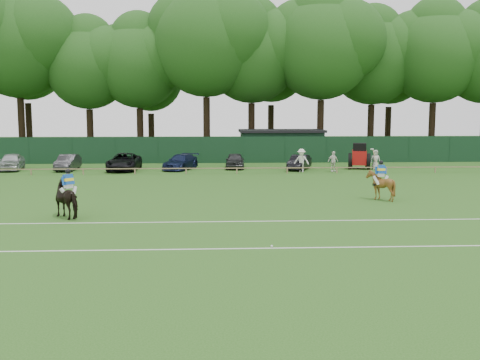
{
  "coord_description": "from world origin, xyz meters",
  "views": [
    {
      "loc": [
        -0.96,
        -26.02,
        5.07
      ],
      "look_at": [
        0.5,
        3.0,
        1.4
      ],
      "focal_mm": 42.0,
      "sensor_mm": 36.0,
      "label": 1
    }
  ],
  "objects": [
    {
      "name": "rider_dark",
      "position": [
        -7.69,
        0.4,
        1.66
      ],
      "size": [
        0.77,
        0.76,
        1.41
      ],
      "rotation": [
        0.0,
        0.0,
        3.91
      ],
      "color": "silver",
      "rests_on": "ground"
    },
    {
      "name": "perimeter_fence",
      "position": [
        0.0,
        27.0,
        1.25
      ],
      "size": [
        92.08,
        0.08,
        2.5
      ],
      "color": "#14351E",
      "rests_on": "ground"
    },
    {
      "name": "horse_chestnut",
      "position": [
        8.49,
        4.75,
        0.84
      ],
      "size": [
        1.41,
        1.57,
        1.67
      ],
      "primitive_type": "imported",
      "rotation": [
        0.0,
        0.0,
        3.1
      ],
      "color": "brown",
      "rests_on": "ground"
    },
    {
      "name": "utility_shed",
      "position": [
        6.0,
        30.0,
        1.54
      ],
      "size": [
        8.4,
        4.4,
        3.04
      ],
      "color": "#14331E",
      "rests_on": "ground"
    },
    {
      "name": "rider_chestnut",
      "position": [
        8.49,
        4.74,
        1.59
      ],
      "size": [
        0.94,
        0.59,
        2.05
      ],
      "rotation": [
        0.0,
        0.0,
        3.1
      ],
      "color": "silver",
      "rests_on": "ground"
    },
    {
      "name": "spectator_right",
      "position": [
        12.86,
        20.59,
        0.83
      ],
      "size": [
        0.85,
        0.59,
        1.66
      ],
      "primitive_type": "imported",
      "rotation": [
        0.0,
        0.0,
        -0.07
      ],
      "color": "beige",
      "rests_on": "ground"
    },
    {
      "name": "estate_black",
      "position": [
        6.4,
        20.72,
        0.62
      ],
      "size": [
        2.66,
        4.01,
        1.25
      ],
      "primitive_type": "imported",
      "rotation": [
        0.0,
        0.0,
        -0.39
      ],
      "color": "black",
      "rests_on": "ground"
    },
    {
      "name": "pitch_lines",
      "position": [
        0.0,
        -3.5,
        0.01
      ],
      "size": [
        60.0,
        5.1,
        0.01
      ],
      "color": "silver",
      "rests_on": "ground"
    },
    {
      "name": "hatch_grey",
      "position": [
        1.02,
        22.11,
        0.66
      ],
      "size": [
        1.76,
        3.97,
        1.33
      ],
      "primitive_type": "imported",
      "rotation": [
        0.0,
        0.0,
        -0.05
      ],
      "color": "#2F2F32",
      "rests_on": "ground"
    },
    {
      "name": "horse_dark",
      "position": [
        -7.7,
        0.41,
        0.88
      ],
      "size": [
        2.14,
        2.16,
        1.76
      ],
      "primitive_type": "imported",
      "rotation": [
        0.0,
        0.0,
        3.91
      ],
      "color": "black",
      "rests_on": "ground"
    },
    {
      "name": "sedan_silver",
      "position": [
        -17.69,
        21.53,
        0.72
      ],
      "size": [
        2.32,
        4.44,
        1.44
      ],
      "primitive_type": "imported",
      "rotation": [
        0.0,
        0.0,
        0.15
      ],
      "color": "#B4B8BA",
      "rests_on": "ground"
    },
    {
      "name": "pitch_rail",
      "position": [
        0.0,
        18.0,
        0.45
      ],
      "size": [
        62.1,
        0.1,
        0.5
      ],
      "color": "#997F5B",
      "rests_on": "ground"
    },
    {
      "name": "sedan_grey",
      "position": [
        -13.0,
        21.27,
        0.66
      ],
      "size": [
        1.42,
        4.0,
        1.32
      ],
      "primitive_type": "imported",
      "rotation": [
        0.0,
        0.0,
        -0.01
      ],
      "color": "#28282A",
      "rests_on": "ground"
    },
    {
      "name": "spectator_mid",
      "position": [
        8.93,
        19.17,
        0.84
      ],
      "size": [
        1.06,
        0.76,
        1.68
      ],
      "primitive_type": "imported",
      "rotation": [
        0.0,
        0.0,
        0.39
      ],
      "color": "white",
      "rests_on": "ground"
    },
    {
      "name": "tree_row",
      "position": [
        2.0,
        35.0,
        0.0
      ],
      "size": [
        96.0,
        12.0,
        21.0
      ],
      "primitive_type": null,
      "color": "#26561C",
      "rests_on": "ground"
    },
    {
      "name": "suv_black",
      "position": [
        -8.28,
        20.95,
        0.71
      ],
      "size": [
        2.46,
        5.18,
        1.43
      ],
      "primitive_type": "imported",
      "rotation": [
        0.0,
        0.0,
        -0.02
      ],
      "color": "black",
      "rests_on": "ground"
    },
    {
      "name": "ground",
      "position": [
        0.0,
        0.0,
        0.0
      ],
      "size": [
        160.0,
        160.0,
        0.0
      ],
      "primitive_type": "plane",
      "color": "#1E4C14",
      "rests_on": "ground"
    },
    {
      "name": "sedan_navy",
      "position": [
        -3.6,
        21.33,
        0.64
      ],
      "size": [
        3.26,
        4.78,
        1.29
      ],
      "primitive_type": "imported",
      "rotation": [
        0.0,
        0.0,
        -0.36
      ],
      "color": "#131D3E",
      "rests_on": "ground"
    },
    {
      "name": "spectator_left",
      "position": [
        6.3,
        19.02,
        0.94
      ],
      "size": [
        1.36,
        0.99,
        1.89
      ],
      "primitive_type": "imported",
      "rotation": [
        0.0,
        0.0,
        -0.26
      ],
      "color": "white",
      "rests_on": "ground"
    },
    {
      "name": "tractor",
      "position": [
        11.68,
        21.36,
        1.04
      ],
      "size": [
        2.32,
        2.95,
        2.19
      ],
      "rotation": [
        0.0,
        0.0,
        -0.25
      ],
      "color": "#B41210",
      "rests_on": "ground"
    },
    {
      "name": "polo_ball",
      "position": [
        1.23,
        -5.84,
        0.04
      ],
      "size": [
        0.09,
        0.09,
        0.09
      ],
      "primitive_type": "sphere",
      "color": "silver",
      "rests_on": "ground"
    }
  ]
}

